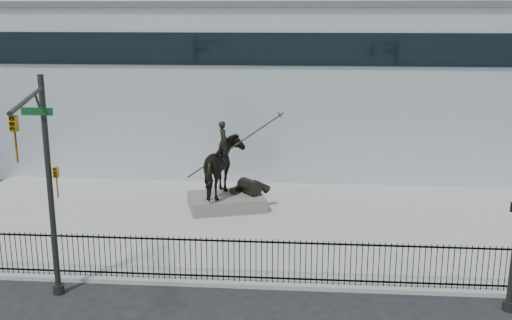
{
  "coord_description": "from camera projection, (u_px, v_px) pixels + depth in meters",
  "views": [
    {
      "loc": [
        0.72,
        -16.83,
        8.77
      ],
      "look_at": [
        -1.12,
        6.0,
        3.1
      ],
      "focal_mm": 42.0,
      "sensor_mm": 36.0,
      "label": 1
    }
  ],
  "objects": [
    {
      "name": "traffic_signal_left",
      "position": [
        45.0,
        180.0,
        17.4
      ],
      "size": [
        1.52,
        4.84,
        7.0
      ],
      "color": "black",
      "rests_on": "ground"
    },
    {
      "name": "equestrian_statue",
      "position": [
        227.0,
        168.0,
        26.6
      ],
      "size": [
        4.03,
        3.13,
        3.56
      ],
      "rotation": [
        0.0,
        0.0,
        0.3
      ],
      "color": "black",
      "rests_on": "statue_plinth"
    },
    {
      "name": "picket_fence",
      "position": [
        279.0,
        261.0,
        19.44
      ],
      "size": [
        22.1,
        0.1,
        1.5
      ],
      "color": "black",
      "rests_on": "plaza"
    },
    {
      "name": "ground",
      "position": [
        277.0,
        305.0,
        18.44
      ],
      "size": [
        120.0,
        120.0,
        0.0
      ],
      "primitive_type": "plane",
      "color": "black",
      "rests_on": "ground"
    },
    {
      "name": "plaza",
      "position": [
        284.0,
        224.0,
        25.2
      ],
      "size": [
        30.0,
        12.0,
        0.15
      ],
      "primitive_type": "cube",
      "color": "#989896",
      "rests_on": "ground"
    },
    {
      "name": "statue_plinth",
      "position": [
        226.0,
        202.0,
        26.97
      ],
      "size": [
        3.79,
        3.12,
        0.61
      ],
      "primitive_type": "cube",
      "rotation": [
        0.0,
        0.0,
        0.3
      ],
      "color": "#5C5954",
      "rests_on": "plaza"
    },
    {
      "name": "building",
      "position": [
        293.0,
        84.0,
        36.71
      ],
      "size": [
        44.0,
        14.0,
        9.0
      ],
      "primitive_type": "cube",
      "color": "#B3BBC3",
      "rests_on": "ground"
    }
  ]
}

